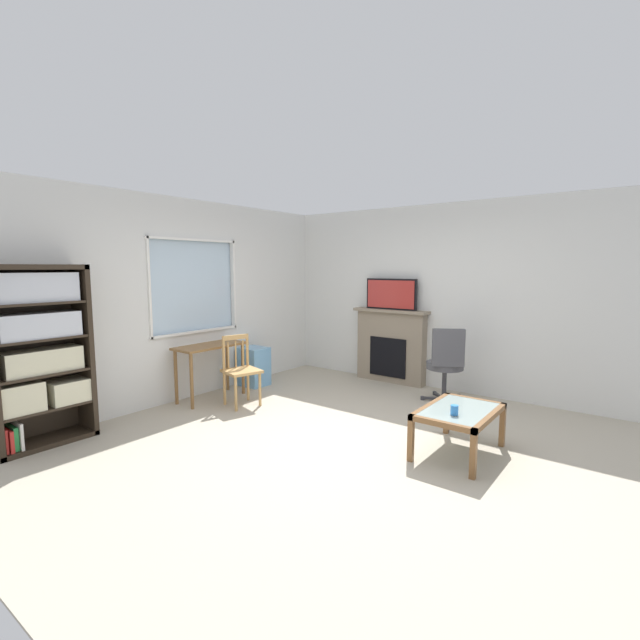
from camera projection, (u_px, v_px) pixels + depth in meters
ground at (339, 439)px, 4.63m from camera, size 5.92×6.04×0.02m
wall_back_with_window at (186, 301)px, 5.98m from camera, size 4.92×0.15×2.67m
wall_right at (438, 297)px, 6.46m from camera, size 0.12×5.24×2.67m
bookshelf at (38, 349)px, 4.36m from camera, size 0.90×0.38×1.80m
desk_under_window at (210, 354)px, 5.93m from camera, size 0.96×0.43×0.74m
wooden_chair at (240, 370)px, 5.69m from camera, size 0.51×0.50×0.90m
plastic_drawer_unit at (254, 366)px, 6.67m from camera, size 0.35×0.40×0.58m
fireplace at (391, 346)px, 6.84m from camera, size 0.26×1.21×1.13m
tv at (391, 294)px, 6.73m from camera, size 0.06×0.83×0.47m
office_chair at (446, 361)px, 5.76m from camera, size 0.61×0.57×1.00m
coffee_table at (459, 416)px, 4.20m from camera, size 0.92×0.62×0.44m
sippy_cup at (454, 410)px, 4.02m from camera, size 0.07×0.07×0.09m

